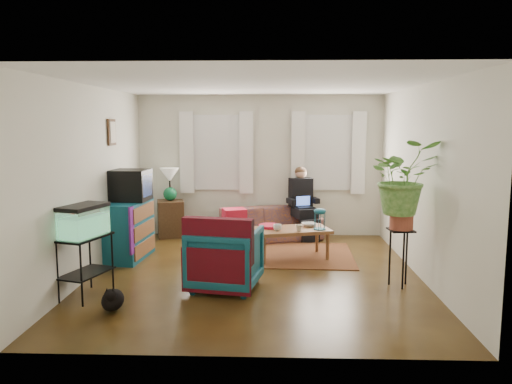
{
  "coord_description": "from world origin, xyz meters",
  "views": [
    {
      "loc": [
        0.25,
        -6.73,
        2.08
      ],
      "look_at": [
        0.0,
        0.4,
        1.1
      ],
      "focal_mm": 35.0,
      "sensor_mm": 36.0,
      "label": 1
    }
  ],
  "objects_px": {
    "sofa": "(265,219)",
    "side_table": "(171,219)",
    "coffee_table": "(292,243)",
    "dresser": "(128,230)",
    "plant_stand": "(400,258)",
    "aquarium_stand": "(86,267)",
    "armchair": "(225,255)"
  },
  "relations": [
    {
      "from": "sofa",
      "to": "coffee_table",
      "type": "xyz_separation_m",
      "value": [
        0.43,
        -1.22,
        -0.15
      ]
    },
    {
      "from": "sofa",
      "to": "side_table",
      "type": "relative_size",
      "value": 2.95
    },
    {
      "from": "sofa",
      "to": "side_table",
      "type": "height_order",
      "value": "sofa"
    },
    {
      "from": "aquarium_stand",
      "to": "coffee_table",
      "type": "relative_size",
      "value": 0.65
    },
    {
      "from": "dresser",
      "to": "sofa",
      "type": "bearing_deg",
      "value": 36.91
    },
    {
      "from": "armchair",
      "to": "plant_stand",
      "type": "height_order",
      "value": "armchair"
    },
    {
      "from": "sofa",
      "to": "aquarium_stand",
      "type": "height_order",
      "value": "sofa"
    },
    {
      "from": "side_table",
      "to": "armchair",
      "type": "height_order",
      "value": "armchair"
    },
    {
      "from": "side_table",
      "to": "sofa",
      "type": "bearing_deg",
      "value": -7.44
    },
    {
      "from": "sofa",
      "to": "armchair",
      "type": "distance_m",
      "value": 2.69
    },
    {
      "from": "sofa",
      "to": "aquarium_stand",
      "type": "bearing_deg",
      "value": -143.67
    },
    {
      "from": "dresser",
      "to": "coffee_table",
      "type": "relative_size",
      "value": 0.87
    },
    {
      "from": "dresser",
      "to": "coffee_table",
      "type": "bearing_deg",
      "value": 6.94
    },
    {
      "from": "sofa",
      "to": "coffee_table",
      "type": "distance_m",
      "value": 1.3
    },
    {
      "from": "armchair",
      "to": "coffee_table",
      "type": "relative_size",
      "value": 0.75
    },
    {
      "from": "side_table",
      "to": "coffee_table",
      "type": "relative_size",
      "value": 0.59
    },
    {
      "from": "side_table",
      "to": "coffee_table",
      "type": "xyz_separation_m",
      "value": [
        2.19,
        -1.45,
        -0.1
      ]
    },
    {
      "from": "coffee_table",
      "to": "plant_stand",
      "type": "relative_size",
      "value": 1.53
    },
    {
      "from": "side_table",
      "to": "dresser",
      "type": "distance_m",
      "value": 1.57
    },
    {
      "from": "coffee_table",
      "to": "dresser",
      "type": "bearing_deg",
      "value": 167.01
    },
    {
      "from": "armchair",
      "to": "coffee_table",
      "type": "height_order",
      "value": "armchair"
    },
    {
      "from": "aquarium_stand",
      "to": "plant_stand",
      "type": "bearing_deg",
      "value": 25.28
    },
    {
      "from": "sofa",
      "to": "armchair",
      "type": "xyz_separation_m",
      "value": [
        -0.46,
        -2.65,
        0.04
      ]
    },
    {
      "from": "side_table",
      "to": "armchair",
      "type": "bearing_deg",
      "value": -65.75
    },
    {
      "from": "aquarium_stand",
      "to": "armchair",
      "type": "height_order",
      "value": "armchair"
    },
    {
      "from": "sofa",
      "to": "side_table",
      "type": "distance_m",
      "value": 1.77
    },
    {
      "from": "dresser",
      "to": "plant_stand",
      "type": "relative_size",
      "value": 1.33
    },
    {
      "from": "coffee_table",
      "to": "plant_stand",
      "type": "height_order",
      "value": "plant_stand"
    },
    {
      "from": "armchair",
      "to": "plant_stand",
      "type": "bearing_deg",
      "value": -165.75
    },
    {
      "from": "dresser",
      "to": "aquarium_stand",
      "type": "distance_m",
      "value": 1.74
    },
    {
      "from": "coffee_table",
      "to": "plant_stand",
      "type": "distance_m",
      "value": 1.86
    },
    {
      "from": "aquarium_stand",
      "to": "coffee_table",
      "type": "height_order",
      "value": "aquarium_stand"
    }
  ]
}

